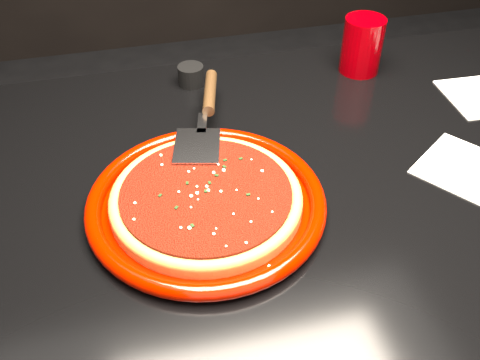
{
  "coord_description": "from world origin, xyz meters",
  "views": [
    {
      "loc": [
        -0.26,
        -0.64,
        1.32
      ],
      "look_at": [
        -0.11,
        -0.03,
        0.77
      ],
      "focal_mm": 40.0,
      "sensor_mm": 36.0,
      "label": 1
    }
  ],
  "objects_px": {
    "table": "(286,304)",
    "cup": "(362,45)",
    "plate": "(206,202)",
    "ramekin": "(191,75)",
    "pizza_server": "(205,115)"
  },
  "relations": [
    {
      "from": "table",
      "to": "cup",
      "type": "height_order",
      "value": "cup"
    },
    {
      "from": "cup",
      "to": "plate",
      "type": "bearing_deg",
      "value": -139.52
    },
    {
      "from": "cup",
      "to": "ramekin",
      "type": "height_order",
      "value": "cup"
    },
    {
      "from": "cup",
      "to": "ramekin",
      "type": "relative_size",
      "value": 2.2
    },
    {
      "from": "plate",
      "to": "cup",
      "type": "distance_m",
      "value": 0.52
    },
    {
      "from": "plate",
      "to": "ramekin",
      "type": "xyz_separation_m",
      "value": [
        0.04,
        0.37,
        0.01
      ]
    },
    {
      "from": "pizza_server",
      "to": "cup",
      "type": "bearing_deg",
      "value": 37.05
    },
    {
      "from": "ramekin",
      "to": "cup",
      "type": "bearing_deg",
      "value": -4.83
    },
    {
      "from": "plate",
      "to": "pizza_server",
      "type": "xyz_separation_m",
      "value": [
        0.04,
        0.18,
        0.03
      ]
    },
    {
      "from": "table",
      "to": "pizza_server",
      "type": "bearing_deg",
      "value": 135.84
    },
    {
      "from": "table",
      "to": "pizza_server",
      "type": "height_order",
      "value": "pizza_server"
    },
    {
      "from": "table",
      "to": "pizza_server",
      "type": "relative_size",
      "value": 3.81
    },
    {
      "from": "table",
      "to": "cup",
      "type": "xyz_separation_m",
      "value": [
        0.23,
        0.28,
        0.43
      ]
    },
    {
      "from": "plate",
      "to": "cup",
      "type": "height_order",
      "value": "cup"
    },
    {
      "from": "table",
      "to": "ramekin",
      "type": "distance_m",
      "value": 0.52
    }
  ]
}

